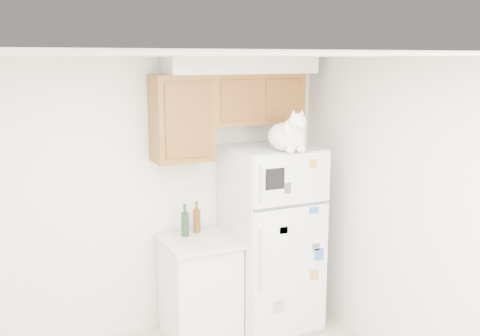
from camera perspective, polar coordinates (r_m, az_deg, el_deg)
room_shell at (r=3.35m, az=-2.99°, el=-2.96°), size 3.84×4.04×2.52m
refrigerator at (r=5.24m, az=3.22°, el=-7.09°), size 0.76×0.78×1.70m
base_counter at (r=5.17m, az=-4.11°, el=-11.97°), size 0.64×0.64×0.92m
cat at (r=4.81m, az=5.01°, el=3.34°), size 0.36×0.53×0.38m
storage_box_back at (r=5.14m, az=4.99°, el=2.81°), size 0.20×0.16×0.10m
storage_box_front at (r=5.11m, az=5.56°, el=2.70°), size 0.18×0.16×0.09m
bottle_green at (r=5.04m, az=-5.62°, el=-5.28°), size 0.07×0.07×0.30m
bottle_amber at (r=5.15m, az=-4.42°, el=-4.96°), size 0.07×0.07×0.29m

